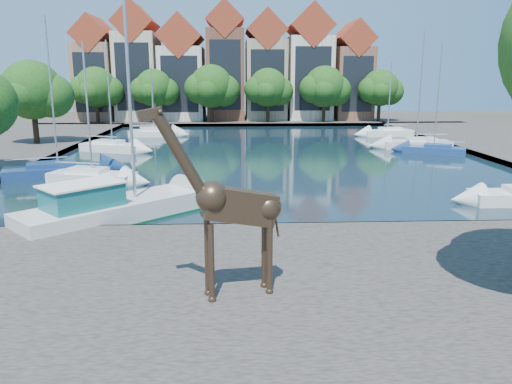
# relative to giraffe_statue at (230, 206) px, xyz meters

# --- Properties ---
(ground) EXTENTS (160.00, 160.00, 0.00)m
(ground) POSITION_rel_giraffe_statue_xyz_m (3.01, 7.39, -3.22)
(ground) COLOR #38332B
(ground) RESTS_ON ground
(water_basin) EXTENTS (38.00, 50.00, 0.08)m
(water_basin) POSITION_rel_giraffe_statue_xyz_m (3.01, 31.39, -3.18)
(water_basin) COLOR black
(water_basin) RESTS_ON ground
(near_quay) EXTENTS (50.00, 14.00, 0.50)m
(near_quay) POSITION_rel_giraffe_statue_xyz_m (3.01, 0.39, -2.97)
(near_quay) COLOR #4C4642
(near_quay) RESTS_ON ground
(far_quay) EXTENTS (60.00, 16.00, 0.50)m
(far_quay) POSITION_rel_giraffe_statue_xyz_m (3.01, 63.39, -2.97)
(far_quay) COLOR #4C4642
(far_quay) RESTS_ON ground
(townhouse_west_end) EXTENTS (5.44, 9.18, 14.93)m
(townhouse_west_end) POSITION_rel_giraffe_statue_xyz_m (-19.99, 63.38, 4.14)
(townhouse_west_end) COLOR #996B53
(townhouse_west_end) RESTS_ON far_quay
(townhouse_west_mid) EXTENTS (5.94, 9.18, 16.79)m
(townhouse_west_mid) POSITION_rel_giraffe_statue_xyz_m (-13.99, 63.38, 5.01)
(townhouse_west_mid) COLOR beige
(townhouse_west_mid) RESTS_ON far_quay
(townhouse_west_inner) EXTENTS (6.43, 9.18, 15.15)m
(townhouse_west_inner) POSITION_rel_giraffe_statue_xyz_m (-7.49, 63.38, 4.12)
(townhouse_west_inner) COLOR silver
(townhouse_west_inner) RESTS_ON far_quay
(townhouse_center) EXTENTS (5.44, 9.18, 16.93)m
(townhouse_center) POSITION_rel_giraffe_statue_xyz_m (-0.99, 63.38, 5.14)
(townhouse_center) COLOR brown
(townhouse_center) RESTS_ON far_quay
(townhouse_east_inner) EXTENTS (5.94, 9.18, 15.79)m
(townhouse_east_inner) POSITION_rel_giraffe_statue_xyz_m (5.01, 63.38, 4.51)
(townhouse_east_inner) COLOR tan
(townhouse_east_inner) RESTS_ON far_quay
(townhouse_east_mid) EXTENTS (6.43, 9.18, 16.65)m
(townhouse_east_mid) POSITION_rel_giraffe_statue_xyz_m (11.51, 63.38, 4.88)
(townhouse_east_mid) COLOR beige
(townhouse_east_mid) RESTS_ON far_quay
(townhouse_east_end) EXTENTS (5.44, 9.18, 14.43)m
(townhouse_east_end) POSITION_rel_giraffe_statue_xyz_m (18.01, 63.38, 3.88)
(townhouse_east_end) COLOR brown
(townhouse_east_end) RESTS_ON far_quay
(far_tree_far_west) EXTENTS (7.28, 5.60, 7.68)m
(far_tree_far_west) POSITION_rel_giraffe_statue_xyz_m (-18.89, 57.89, 1.96)
(far_tree_far_west) COLOR #332114
(far_tree_far_west) RESTS_ON far_quay
(far_tree_west) EXTENTS (6.76, 5.20, 7.36)m
(far_tree_west) POSITION_rel_giraffe_statue_xyz_m (-10.89, 57.89, 1.85)
(far_tree_west) COLOR #332114
(far_tree_west) RESTS_ON far_quay
(far_tree_mid_west) EXTENTS (7.80, 6.00, 8.00)m
(far_tree_mid_west) POSITION_rel_giraffe_statue_xyz_m (-2.88, 57.89, 2.07)
(far_tree_mid_west) COLOR #332114
(far_tree_mid_west) RESTS_ON far_quay
(far_tree_mid_east) EXTENTS (7.02, 5.40, 7.52)m
(far_tree_mid_east) POSITION_rel_giraffe_statue_xyz_m (5.11, 57.89, 1.91)
(far_tree_mid_east) COLOR #332114
(far_tree_mid_east) RESTS_ON far_quay
(far_tree_east) EXTENTS (7.54, 5.80, 7.84)m
(far_tree_east) POSITION_rel_giraffe_statue_xyz_m (13.12, 57.89, 2.01)
(far_tree_east) COLOR #332114
(far_tree_east) RESTS_ON far_quay
(far_tree_far_east) EXTENTS (6.76, 5.20, 7.36)m
(far_tree_far_east) POSITION_rel_giraffe_statue_xyz_m (21.11, 57.89, 1.85)
(far_tree_far_east) COLOR #332114
(far_tree_far_east) RESTS_ON far_quay
(side_tree_left_far) EXTENTS (7.28, 5.60, 7.88)m
(side_tree_left_far) POSITION_rel_giraffe_statue_xyz_m (-18.89, 35.39, 2.16)
(side_tree_left_far) COLOR #332114
(side_tree_left_far) RESTS_ON left_quay
(giraffe_statue) EXTENTS (3.83, 1.45, 5.54)m
(giraffe_statue) POSITION_rel_giraffe_statue_xyz_m (0.00, 0.00, 0.00)
(giraffe_statue) COLOR #3B2B1D
(giraffe_statue) RESTS_ON near_quay
(motorsailer) EXTENTS (8.48, 8.21, 10.48)m
(motorsailer) POSITION_rel_giraffe_statue_xyz_m (-5.72, 9.18, -2.34)
(motorsailer) COLOR beige
(motorsailer) RESTS_ON water_basin
(sailboat_left_a) EXTENTS (5.86, 3.34, 8.84)m
(sailboat_left_a) POSITION_rel_giraffe_statue_xyz_m (-8.99, 18.17, -2.60)
(sailboat_left_a) COLOR silver
(sailboat_left_a) RESTS_ON water_basin
(sailboat_left_b) EXTENTS (7.42, 4.63, 10.59)m
(sailboat_left_b) POSITION_rel_giraffe_statue_xyz_m (-11.99, 20.66, -2.60)
(sailboat_left_b) COLOR navy
(sailboat_left_b) RESTS_ON water_basin
(sailboat_left_c) EXTENTS (6.22, 4.11, 9.89)m
(sailboat_left_c) POSITION_rel_giraffe_statue_xyz_m (-11.03, 32.38, -2.58)
(sailboat_left_c) COLOR white
(sailboat_left_c) RESTS_ON water_basin
(sailboat_left_d) EXTENTS (5.81, 3.39, 7.68)m
(sailboat_left_d) POSITION_rel_giraffe_statue_xyz_m (-9.34, 45.84, -2.66)
(sailboat_left_d) COLOR white
(sailboat_left_d) RESTS_ON water_basin
(sailboat_left_e) EXTENTS (5.60, 2.18, 7.91)m
(sailboat_left_e) POSITION_rel_giraffe_statue_xyz_m (-8.99, 43.99, -2.65)
(sailboat_left_e) COLOR silver
(sailboat_left_e) RESTS_ON water_basin
(sailboat_right_b) EXTENTS (5.58, 3.88, 9.53)m
(sailboat_right_b) POSITION_rel_giraffe_statue_xyz_m (18.01, 29.82, -2.66)
(sailboat_right_b) COLOR navy
(sailboat_right_b) RESTS_ON water_basin
(sailboat_right_c) EXTENTS (6.45, 2.58, 10.83)m
(sailboat_right_c) POSITION_rel_giraffe_statue_xyz_m (17.65, 33.19, -2.57)
(sailboat_right_c) COLOR silver
(sailboat_right_c) RESTS_ON water_basin
(sailboat_right_d) EXTENTS (5.93, 2.75, 8.30)m
(sailboat_right_d) POSITION_rel_giraffe_statue_xyz_m (18.01, 43.57, -2.62)
(sailboat_right_d) COLOR white
(sailboat_right_d) RESTS_ON water_basin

